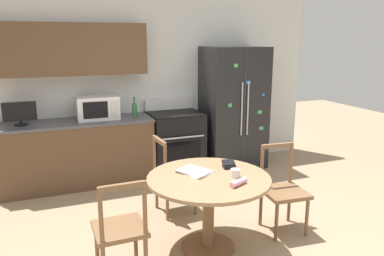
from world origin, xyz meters
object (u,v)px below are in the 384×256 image
Objects in this scene: counter_bottle at (135,110)px; microwave at (98,108)px; refrigerator at (233,108)px; wallet at (229,165)px; dining_chair_left at (120,230)px; oven_range at (175,142)px; dining_chair_right at (283,191)px; candle_glass at (235,174)px; countertop_tv at (20,113)px; dining_chair_far at (173,176)px.

microwave is at bearing 172.17° from counter_bottle.
refrigerator reaches higher than wallet.
microwave is 3.78× the size of wallet.
counter_bottle is 0.31× the size of dining_chair_left.
oven_range is 1.20× the size of dining_chair_right.
candle_glass is (-0.65, -0.15, 0.33)m from dining_chair_right.
candle_glass is 0.27m from wallet.
countertop_tv is 3.35m from dining_chair_right.
dining_chair_far is at bearing -64.06° from microwave.
counter_bottle is (0.49, -0.07, -0.05)m from microwave.
dining_chair_right is (0.93, -0.81, 0.00)m from dining_chair_far.
dining_chair_far and dining_chair_right have the same top height.
counter_bottle is 2.03m from wallet.
microwave is at bearing 84.77° from dining_chair_left.
countertop_tv is at bearing 179.18° from refrigerator.
oven_range reaches higher than dining_chair_right.
dining_chair_right is (2.54, -2.09, -0.63)m from countertop_tv.
candle_glass is at bearing 18.37° from dining_chair_right.
dining_chair_left is at bearing -70.46° from countertop_tv.
refrigerator is 1.72× the size of oven_range.
oven_range is at bearing 86.79° from wallet.
dining_chair_far and dining_chair_left have the same top height.
wallet is (1.96, -1.98, -0.31)m from countertop_tv.
refrigerator is 1.93m from dining_chair_far.
countertop_tv is 1.47m from counter_bottle.
dining_chair_left reaches higher than wallet.
counter_bottle is at bearing -57.22° from dining_chair_right.
dining_chair_far is at bearing -138.73° from refrigerator.
dining_chair_right is at bearing 13.23° from candle_glass.
oven_range is 2.12m from dining_chair_right.
microwave reaches higher than countertop_tv.
microwave is at bearing -157.96° from dining_chair_far.
countertop_tv is (-0.97, -0.04, 0.01)m from microwave.
counter_bottle is 3.25× the size of candle_glass.
oven_range is at bearing 85.49° from candle_glass.
oven_range is 1.95× the size of microwave.
dining_chair_far is 1.06m from candle_glass.
countertop_tv is at bearing -132.27° from dining_chair_far.
oven_range is at bearing 59.72° from dining_chair_left.
dining_chair_right is 1.74m from dining_chair_left.
microwave is 6.37× the size of candle_glass.
dining_chair_right reaches higher than candle_glass.
dining_chair_left is at bearing -134.48° from refrigerator.
wallet is at bearing 13.58° from dining_chair_left.
countertop_tv reaches higher than dining_chair_far.
refrigerator is 1.05m from oven_range.
oven_range is 1.99m from wallet.
dining_chair_right is at bearing -53.51° from microwave.
countertop_tv is at bearing 179.53° from oven_range.
counter_bottle is at bearing 104.21° from wallet.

